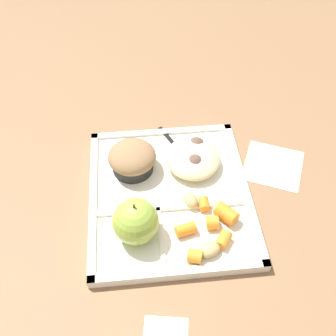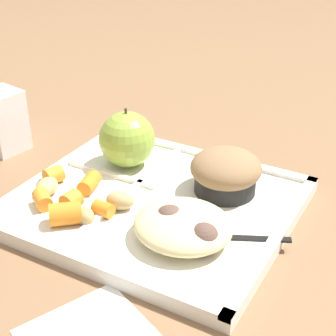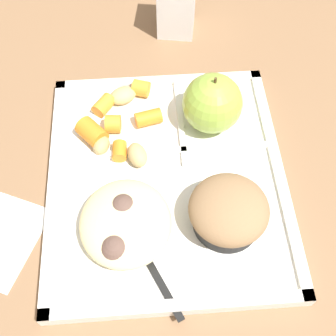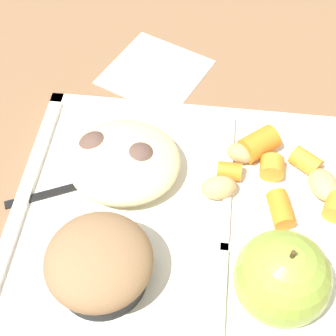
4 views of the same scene
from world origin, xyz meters
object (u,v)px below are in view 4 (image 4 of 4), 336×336
object	(u,v)px
green_apple	(282,278)
plastic_fork	(93,182)
lunch_tray	(186,225)
bran_muffin	(100,264)

from	to	relation	value
green_apple	plastic_fork	size ratio (longest dim) A/B	0.60
lunch_tray	plastic_fork	distance (m)	0.11
bran_muffin	lunch_tray	bearing A→B (deg)	-136.40
lunch_tray	bran_muffin	bearing A→B (deg)	43.60
lunch_tray	plastic_fork	world-z (taller)	lunch_tray
plastic_fork	lunch_tray	bearing A→B (deg)	160.65
lunch_tray	plastic_fork	size ratio (longest dim) A/B	2.35
bran_muffin	plastic_fork	world-z (taller)	bran_muffin
lunch_tray	bran_muffin	world-z (taller)	bran_muffin
bran_muffin	plastic_fork	size ratio (longest dim) A/B	0.64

